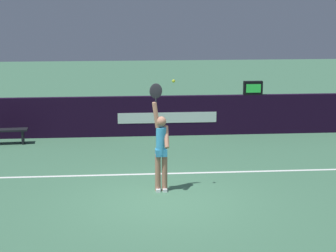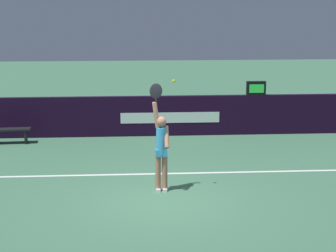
{
  "view_description": "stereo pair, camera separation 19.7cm",
  "coord_description": "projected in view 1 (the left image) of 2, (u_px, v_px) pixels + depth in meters",
  "views": [
    {
      "loc": [
        -0.89,
        -11.94,
        4.25
      ],
      "look_at": [
        0.15,
        0.47,
        1.55
      ],
      "focal_mm": 61.92,
      "sensor_mm": 36.0,
      "label": 1
    },
    {
      "loc": [
        -0.7,
        -11.95,
        4.25
      ],
      "look_at": [
        0.15,
        0.47,
        1.55
      ],
      "focal_mm": 61.92,
      "sensor_mm": 36.0,
      "label": 2
    }
  ],
  "objects": [
    {
      "name": "tennis_player",
      "position": [
        161.0,
        147.0,
        13.0
      ],
      "size": [
        0.43,
        0.39,
        2.49
      ],
      "color": "#A66F56",
      "rests_on": "ground"
    },
    {
      "name": "courtside_bench_near",
      "position": [
        7.0,
        133.0,
        17.44
      ],
      "size": [
        1.27,
        0.44,
        0.46
      ],
      "color": "black",
      "rests_on": "ground"
    },
    {
      "name": "court_lines",
      "position": [
        165.0,
        211.0,
        11.93
      ],
      "size": [
        10.68,
        5.45,
        0.0
      ],
      "color": "white",
      "rests_on": "ground"
    },
    {
      "name": "tennis_ball",
      "position": [
        174.0,
        81.0,
        12.65
      ],
      "size": [
        0.07,
        0.07,
        0.07
      ],
      "color": "#CFDE2B"
    },
    {
      "name": "ground_plane",
      "position": [
        163.0,
        200.0,
        12.6
      ],
      "size": [
        60.0,
        60.0,
        0.0
      ],
      "primitive_type": "plane",
      "color": "#417253"
    },
    {
      "name": "back_wall",
      "position": [
        148.0,
        116.0,
        18.49
      ],
      "size": [
        14.69,
        0.2,
        1.28
      ],
      "color": "black",
      "rests_on": "ground"
    },
    {
      "name": "speed_display",
      "position": [
        253.0,
        88.0,
        18.59
      ],
      "size": [
        0.61,
        0.19,
        0.44
      ],
      "color": "black",
      "rests_on": "back_wall"
    }
  ]
}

